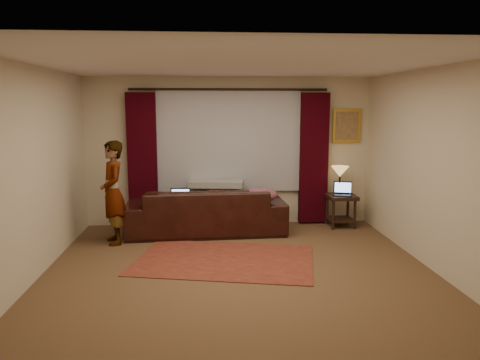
{
  "coord_description": "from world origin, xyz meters",
  "views": [
    {
      "loc": [
        -0.42,
        -5.73,
        2.12
      ],
      "look_at": [
        0.1,
        1.2,
        1.0
      ],
      "focal_mm": 35.0,
      "sensor_mm": 36.0,
      "label": 1
    }
  ],
  "objects_px": {
    "end_table": "(341,211)",
    "tiffany_lamp": "(340,180)",
    "sofa": "(206,202)",
    "laptop_sofa": "(180,197)",
    "laptop_table": "(343,189)",
    "person": "(113,193)"
  },
  "relations": [
    {
      "from": "tiffany_lamp",
      "to": "person",
      "type": "bearing_deg",
      "value": -167.93
    },
    {
      "from": "tiffany_lamp",
      "to": "laptop_table",
      "type": "bearing_deg",
      "value": -84.5
    },
    {
      "from": "laptop_sofa",
      "to": "end_table",
      "type": "xyz_separation_m",
      "value": [
        2.78,
        0.37,
        -0.36
      ]
    },
    {
      "from": "end_table",
      "to": "person",
      "type": "relative_size",
      "value": 0.36
    },
    {
      "from": "end_table",
      "to": "laptop_table",
      "type": "bearing_deg",
      "value": -89.02
    },
    {
      "from": "sofa",
      "to": "tiffany_lamp",
      "type": "distance_m",
      "value": 2.38
    },
    {
      "from": "end_table",
      "to": "tiffany_lamp",
      "type": "distance_m",
      "value": 0.54
    },
    {
      "from": "sofa",
      "to": "laptop_sofa",
      "type": "bearing_deg",
      "value": 17.36
    },
    {
      "from": "end_table",
      "to": "tiffany_lamp",
      "type": "relative_size",
      "value": 1.16
    },
    {
      "from": "laptop_table",
      "to": "person",
      "type": "distance_m",
      "value": 3.83
    },
    {
      "from": "sofa",
      "to": "person",
      "type": "relative_size",
      "value": 1.64
    },
    {
      "from": "laptop_sofa",
      "to": "person",
      "type": "height_order",
      "value": "person"
    },
    {
      "from": "laptop_table",
      "to": "person",
      "type": "xyz_separation_m",
      "value": [
        -3.77,
        -0.66,
        0.11
      ]
    },
    {
      "from": "end_table",
      "to": "tiffany_lamp",
      "type": "bearing_deg",
      "value": 98.62
    },
    {
      "from": "person",
      "to": "laptop_sofa",
      "type": "bearing_deg",
      "value": 88.77
    },
    {
      "from": "laptop_sofa",
      "to": "laptop_table",
      "type": "relative_size",
      "value": 1.02
    },
    {
      "from": "tiffany_lamp",
      "to": "person",
      "type": "relative_size",
      "value": 0.31
    },
    {
      "from": "sofa",
      "to": "laptop_sofa",
      "type": "xyz_separation_m",
      "value": [
        -0.43,
        -0.15,
        0.12
      ]
    },
    {
      "from": "end_table",
      "to": "laptop_table",
      "type": "xyz_separation_m",
      "value": [
        0.0,
        -0.06,
        0.4
      ]
    },
    {
      "from": "end_table",
      "to": "tiffany_lamp",
      "type": "xyz_separation_m",
      "value": [
        -0.01,
        0.09,
        0.53
      ]
    },
    {
      "from": "end_table",
      "to": "person",
      "type": "bearing_deg",
      "value": -169.24
    },
    {
      "from": "laptop_sofa",
      "to": "tiffany_lamp",
      "type": "distance_m",
      "value": 2.81
    }
  ]
}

